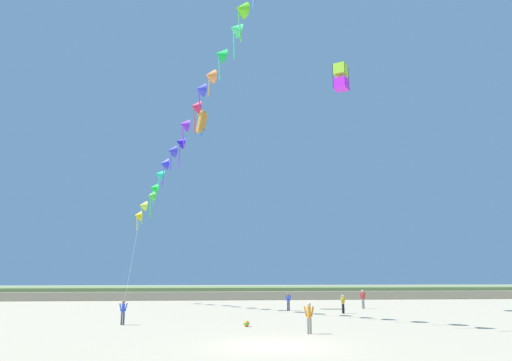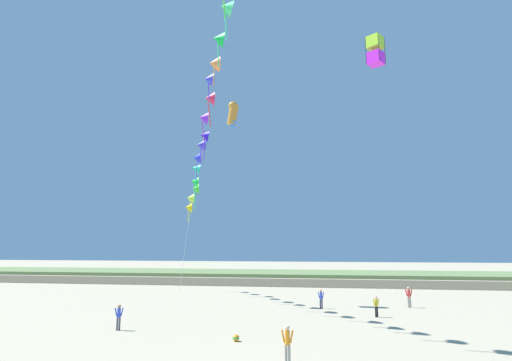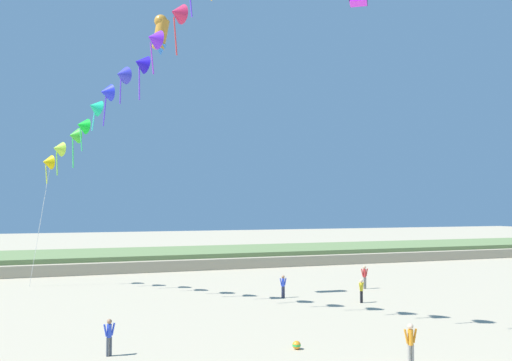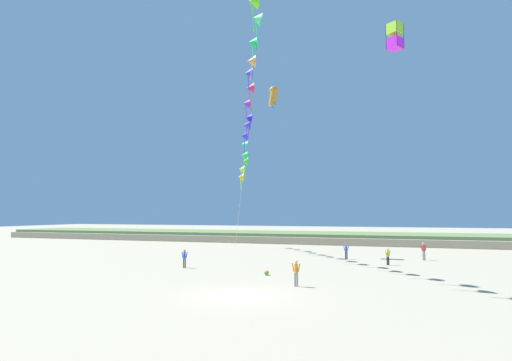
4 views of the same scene
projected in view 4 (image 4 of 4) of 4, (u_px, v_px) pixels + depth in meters
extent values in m
plane|color=tan|center=(239.00, 296.00, 21.87)|extent=(240.00, 240.00, 0.00)
cube|color=tan|center=(336.00, 239.00, 63.03)|extent=(120.00, 13.58, 1.03)
cube|color=#6B844C|center=(336.00, 235.00, 63.08)|extent=(120.00, 11.54, 0.59)
cylinder|color=gray|center=(425.00, 256.00, 38.75)|extent=(0.12, 0.12, 0.86)
cylinder|color=gray|center=(423.00, 256.00, 38.79)|extent=(0.12, 0.12, 0.86)
cylinder|color=red|center=(424.00, 248.00, 38.83)|extent=(0.23, 0.23, 0.61)
cylinder|color=red|center=(426.00, 248.00, 38.78)|extent=(0.20, 0.09, 0.58)
cylinder|color=red|center=(421.00, 248.00, 38.89)|extent=(0.20, 0.09, 0.58)
sphere|color=tan|center=(423.00, 244.00, 38.86)|extent=(0.23, 0.23, 0.23)
cylinder|color=black|center=(389.00, 261.00, 35.02)|extent=(0.11, 0.11, 0.75)
cylinder|color=black|center=(387.00, 261.00, 35.01)|extent=(0.11, 0.11, 0.75)
cylinder|color=yellow|center=(388.00, 254.00, 35.07)|extent=(0.20, 0.20, 0.53)
cylinder|color=yellow|center=(390.00, 253.00, 35.09)|extent=(0.19, 0.14, 0.50)
cylinder|color=yellow|center=(386.00, 253.00, 35.05)|extent=(0.19, 0.14, 0.50)
sphere|color=beige|center=(388.00, 249.00, 35.10)|extent=(0.20, 0.20, 0.20)
cylinder|color=gray|center=(297.00, 280.00, 24.76)|extent=(0.12, 0.12, 0.82)
cylinder|color=gray|center=(295.00, 280.00, 24.81)|extent=(0.12, 0.12, 0.82)
cylinder|color=orange|center=(296.00, 268.00, 24.84)|extent=(0.22, 0.22, 0.58)
cylinder|color=orange|center=(299.00, 268.00, 24.78)|extent=(0.20, 0.10, 0.55)
cylinder|color=orange|center=(293.00, 268.00, 24.92)|extent=(0.20, 0.10, 0.55)
sphere|color=beige|center=(296.00, 262.00, 24.88)|extent=(0.22, 0.22, 0.22)
cylinder|color=#282D4C|center=(347.00, 255.00, 39.52)|extent=(0.11, 0.11, 0.75)
cylinder|color=#282D4C|center=(346.00, 255.00, 39.55)|extent=(0.11, 0.11, 0.75)
cylinder|color=blue|center=(346.00, 249.00, 39.59)|extent=(0.20, 0.20, 0.53)
cylinder|color=blue|center=(348.00, 248.00, 39.56)|extent=(0.19, 0.10, 0.51)
cylinder|color=blue|center=(344.00, 248.00, 39.62)|extent=(0.19, 0.10, 0.51)
sphere|color=#9E7051|center=(346.00, 245.00, 39.62)|extent=(0.20, 0.20, 0.20)
cylinder|color=#474C56|center=(184.00, 263.00, 33.30)|extent=(0.11, 0.11, 0.76)
cylinder|color=#474C56|center=(185.00, 263.00, 33.31)|extent=(0.11, 0.11, 0.76)
cylinder|color=blue|center=(185.00, 255.00, 33.36)|extent=(0.20, 0.20, 0.54)
cylinder|color=blue|center=(182.00, 255.00, 33.35)|extent=(0.19, 0.14, 0.51)
cylinder|color=blue|center=(187.00, 255.00, 33.38)|extent=(0.19, 0.14, 0.51)
sphere|color=#9E7051|center=(185.00, 251.00, 33.39)|extent=(0.21, 0.21, 0.21)
cone|color=#DABC0B|center=(241.00, 177.00, 55.04)|extent=(1.14, 1.30, 1.10)
cylinder|color=#D5E539|center=(241.00, 184.00, 55.11)|extent=(0.20, 0.23, 1.45)
cone|color=#B5E739|center=(242.00, 169.00, 53.25)|extent=(1.19, 1.33, 1.14)
cylinder|color=#8AE539|center=(242.00, 178.00, 53.31)|extent=(0.16, 0.12, 1.77)
cone|color=green|center=(245.00, 161.00, 51.47)|extent=(1.11, 1.30, 1.12)
cylinder|color=#39E554|center=(245.00, 171.00, 51.52)|extent=(0.14, 0.17, 2.12)
cone|color=#10D82B|center=(244.00, 155.00, 49.66)|extent=(1.18, 1.33, 1.17)
cylinder|color=#39E579|center=(244.00, 163.00, 49.73)|extent=(0.23, 0.13, 1.56)
cone|color=#19D48D|center=(244.00, 145.00, 47.74)|extent=(1.27, 1.37, 1.23)
cylinder|color=#39E5CD|center=(244.00, 152.00, 47.81)|extent=(0.23, 0.23, 1.37)
cone|color=#2430EB|center=(244.00, 136.00, 46.12)|extent=(1.10, 1.30, 1.13)
cylinder|color=#5839E5|center=(244.00, 146.00, 46.17)|extent=(0.22, 0.22, 1.94)
cone|color=#3236CC|center=(247.00, 125.00, 44.48)|extent=(1.20, 1.33, 1.13)
cylinder|color=#5E39E5|center=(247.00, 135.00, 44.54)|extent=(0.11, 0.10, 1.59)
cone|color=#1F11CA|center=(249.00, 118.00, 42.42)|extent=(1.17, 1.32, 1.20)
cylinder|color=#6F39E5|center=(249.00, 129.00, 42.47)|extent=(0.09, 0.29, 2.00)
cone|color=#7525ED|center=(247.00, 104.00, 40.60)|extent=(1.12, 1.30, 1.15)
cylinder|color=#A739E5|center=(247.00, 115.00, 40.66)|extent=(0.29, 0.22, 1.79)
cone|color=#CF244D|center=(250.00, 88.00, 38.75)|extent=(1.06, 1.28, 1.10)
cylinder|color=#E53939|center=(250.00, 101.00, 38.79)|extent=(0.30, 0.28, 2.06)
cone|color=#343CEB|center=(248.00, 74.00, 36.98)|extent=(1.09, 1.29, 1.11)
cylinder|color=#5C39E5|center=(248.00, 83.00, 37.06)|extent=(0.18, 0.18, 1.33)
cone|color=#EE8442|center=(251.00, 61.00, 35.47)|extent=(1.15, 1.31, 1.13)
cylinder|color=gold|center=(251.00, 72.00, 35.54)|extent=(0.13, 0.10, 1.39)
cone|color=#12C645|center=(253.00, 43.00, 33.59)|extent=(1.14, 1.30, 1.19)
cylinder|color=#39E593|center=(253.00, 56.00, 33.65)|extent=(0.16, 0.08, 1.73)
cone|color=#43EA86|center=(257.00, 19.00, 31.57)|extent=(1.26, 1.36, 1.22)
cylinder|color=#39E5A7|center=(257.00, 34.00, 31.62)|extent=(0.17, 0.20, 1.91)
cone|color=#5BDA1F|center=(253.00, 2.00, 29.83)|extent=(1.18, 1.32, 1.13)
cylinder|color=#47E539|center=(253.00, 18.00, 29.88)|extent=(0.23, 0.13, 2.03)
cylinder|color=silver|center=(239.00, 212.00, 55.26)|extent=(1.40, 0.89, 9.46)
cube|color=#CE21F1|center=(395.00, 44.00, 38.21)|extent=(1.62, 1.62, 1.05)
cube|color=#A2E52D|center=(395.00, 29.00, 38.34)|extent=(1.62, 1.62, 1.05)
cylinder|color=black|center=(386.00, 37.00, 38.38)|extent=(0.04, 0.04, 2.51)
cylinder|color=black|center=(397.00, 33.00, 37.46)|extent=(0.04, 0.04, 2.51)
cylinder|color=black|center=(404.00, 36.00, 38.17)|extent=(0.04, 0.04, 2.51)
cylinder|color=black|center=(393.00, 40.00, 39.09)|extent=(0.04, 0.04, 2.51)
cylinder|color=orange|center=(273.00, 98.00, 45.35)|extent=(1.36, 1.13, 2.08)
sphere|color=orange|center=(273.00, 90.00, 45.43)|extent=(0.89, 0.89, 0.89)
cone|color=#2D78E5|center=(273.00, 107.00, 45.26)|extent=(0.94, 0.94, 0.67)
sphere|color=black|center=(273.00, 88.00, 45.45)|extent=(0.19, 0.19, 0.19)
sphere|color=orange|center=(266.00, 273.00, 29.32)|extent=(0.36, 0.36, 0.36)
cylinder|color=green|center=(266.00, 273.00, 29.32)|extent=(0.36, 0.36, 0.09)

